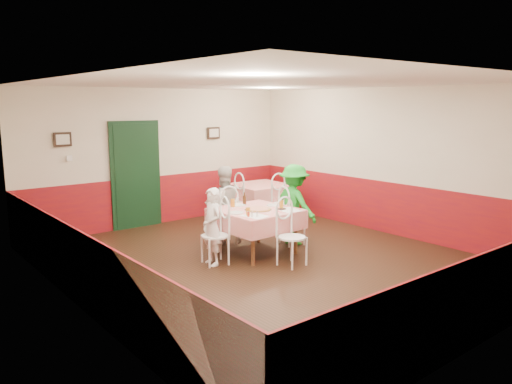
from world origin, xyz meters
TOP-DOWN VIEW (x-y plane):
  - floor at (0.00, 0.00)m, footprint 7.00×7.00m
  - ceiling at (0.00, 0.00)m, footprint 7.00×7.00m
  - back_wall at (0.00, 3.50)m, footprint 6.00×0.10m
  - front_wall at (0.00, -3.50)m, footprint 6.00×0.10m
  - left_wall at (-3.00, 0.00)m, footprint 0.10×7.00m
  - right_wall at (3.00, 0.00)m, footprint 0.10×7.00m
  - wainscot_back at (0.00, 3.48)m, footprint 6.00×0.03m
  - wainscot_front at (0.00, -3.48)m, footprint 6.00×0.03m
  - wainscot_left at (-2.98, 0.00)m, footprint 0.03×7.00m
  - wainscot_right at (2.98, 0.00)m, footprint 0.03×7.00m
  - door at (-0.60, 3.45)m, footprint 0.96×0.06m
  - picture_left at (-2.00, 3.45)m, footprint 0.32×0.03m
  - picture_right at (1.30, 3.45)m, footprint 0.32×0.03m
  - thermostat at (-1.90, 3.45)m, footprint 0.10×0.03m
  - main_table at (0.13, 0.50)m, footprint 1.26×1.26m
  - second_table at (1.84, 2.46)m, footprint 1.18×1.18m
  - chair_left at (-0.72, 0.47)m, footprint 0.50×0.50m
  - chair_right at (0.98, 0.53)m, footprint 0.49×0.49m
  - chair_far at (0.10, 1.35)m, footprint 0.49×0.49m
  - chair_near at (0.16, -0.35)m, footprint 0.45×0.45m
  - chair_second_a at (1.09, 2.46)m, footprint 0.44×0.44m
  - chair_second_b at (1.84, 1.71)m, footprint 0.44×0.44m
  - pizza at (0.11, 0.42)m, footprint 0.43×0.43m
  - plate_left at (-0.32, 0.46)m, footprint 0.26×0.26m
  - plate_right at (0.56, 0.53)m, footprint 0.26×0.26m
  - plate_far at (0.09, 0.93)m, footprint 0.26×0.26m
  - glass_a at (-0.26, 0.21)m, footprint 0.07×0.07m
  - glass_b at (0.53, 0.32)m, footprint 0.07×0.07m
  - glass_c at (-0.05, 0.90)m, footprint 0.08×0.08m
  - beer_bottle at (0.20, 0.90)m, footprint 0.06×0.06m
  - shaker_a at (-0.29, 0.07)m, footprint 0.04×0.04m
  - shaker_b at (-0.22, 0.04)m, footprint 0.04×0.04m
  - shaker_c at (-0.32, 0.12)m, footprint 0.04×0.04m
  - menu_left at (-0.21, 0.11)m, footprint 0.36×0.45m
  - menu_right at (0.51, 0.11)m, footprint 0.36×0.45m
  - wallet at (0.44, 0.20)m, footprint 0.11×0.09m
  - diner_left at (-0.77, 0.47)m, footprint 0.35×0.48m
  - diner_far at (0.10, 1.40)m, footprint 0.78×0.67m
  - diner_right at (1.03, 0.53)m, footprint 0.60×0.97m

SIDE VIEW (x-z plane):
  - floor at x=0.00m, z-range 0.00..0.00m
  - main_table at x=0.13m, z-range -0.01..0.76m
  - second_table at x=1.84m, z-range -0.01..0.76m
  - chair_left at x=-0.72m, z-range 0.00..0.90m
  - chair_right at x=0.98m, z-range 0.00..0.90m
  - chair_far at x=0.10m, z-range 0.00..0.90m
  - chair_near at x=0.16m, z-range 0.00..0.90m
  - chair_second_a at x=1.09m, z-range 0.00..0.90m
  - chair_second_b at x=1.84m, z-range 0.00..0.90m
  - wainscot_back at x=0.00m, z-range 0.00..1.00m
  - wainscot_front at x=0.00m, z-range 0.00..1.00m
  - wainscot_left at x=-2.98m, z-range 0.00..1.00m
  - wainscot_right at x=2.98m, z-range 0.00..1.00m
  - diner_left at x=-0.77m, z-range 0.00..1.22m
  - diner_far at x=0.10m, z-range 0.00..1.39m
  - diner_right at x=1.03m, z-range 0.00..1.44m
  - menu_left at x=-0.21m, z-range 0.76..0.76m
  - menu_right at x=0.51m, z-range 0.76..0.76m
  - plate_left at x=-0.32m, z-range 0.76..0.77m
  - plate_right at x=0.56m, z-range 0.76..0.77m
  - plate_far at x=0.09m, z-range 0.76..0.77m
  - wallet at x=0.44m, z-range 0.76..0.78m
  - pizza at x=0.11m, z-range 0.76..0.79m
  - shaker_a at x=-0.29m, z-range 0.76..0.85m
  - shaker_b at x=-0.22m, z-range 0.76..0.85m
  - shaker_c at x=-0.32m, z-range 0.76..0.85m
  - glass_a at x=-0.26m, z-range 0.76..0.89m
  - glass_b at x=0.53m, z-range 0.76..0.89m
  - glass_c at x=-0.05m, z-range 0.76..0.89m
  - beer_bottle at x=0.20m, z-range 0.76..0.96m
  - door at x=-0.60m, z-range 0.00..2.10m
  - back_wall at x=0.00m, z-range 0.00..2.80m
  - front_wall at x=0.00m, z-range 0.00..2.80m
  - left_wall at x=-3.00m, z-range 0.00..2.80m
  - right_wall at x=3.00m, z-range 0.00..2.80m
  - thermostat at x=-1.90m, z-range 1.45..1.55m
  - picture_left at x=-2.00m, z-range 1.72..1.98m
  - picture_right at x=1.30m, z-range 1.72..1.98m
  - ceiling at x=0.00m, z-range 2.80..2.80m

